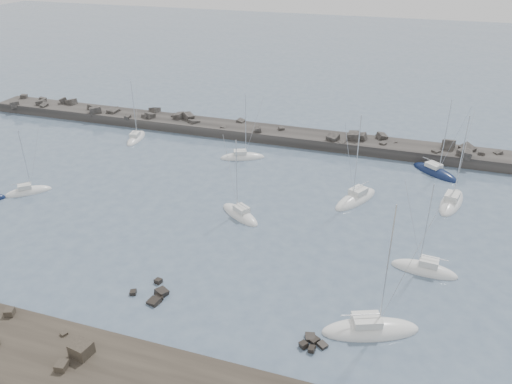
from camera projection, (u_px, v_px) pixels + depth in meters
The scene contains 13 objects.
ground at pixel (217, 252), 60.07m from camera, with size 400.00×400.00×0.00m, color #475A70.
rock_cluster_near at pixel (157, 296), 52.63m from camera, with size 4.21×4.32×1.25m.
rock_cluster_far at pixel (313, 342), 46.72m from camera, with size 2.76×2.54×0.98m.
breakwater at pixel (256, 135), 94.05m from camera, with size 115.00×7.56×4.92m.
sailboat_0 at pixel (28, 192), 73.77m from camera, with size 6.13×5.94×10.48m.
sailboat_1 at pixel (136, 139), 93.00m from camera, with size 3.56×7.69×11.74m.
sailboat_3 at pixel (242, 157), 85.18m from camera, with size 7.89×5.19×12.01m.
sailboat_4 at pixel (240, 215), 67.78m from camera, with size 7.39×6.02×11.82m.
sailboat_5 at pixel (356, 199), 71.69m from camera, with size 6.55×9.14×14.11m.
sailboat_6 at pixel (370, 330), 48.08m from camera, with size 9.99×6.32×15.12m.
sailboat_7 at pixel (435, 172), 79.81m from camera, with size 8.22×7.26×13.28m.
sailboat_8 at pixel (424, 270), 56.68m from camera, with size 7.58×2.96×11.98m.
sailboat_9 at pixel (451, 203), 70.80m from camera, with size 4.68×9.16×13.98m.
Camera 1 is at (20.16, -45.94, 34.16)m, focal length 35.00 mm.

